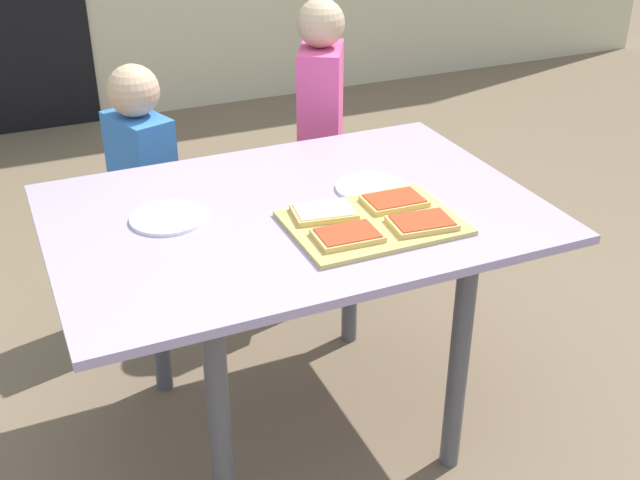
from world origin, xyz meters
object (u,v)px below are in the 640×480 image
pizza_slice_near_right (422,223)px  pizza_slice_far_left (324,212)px  child_left (144,181)px  plate_white_left (168,218)px  child_right (321,136)px  cutting_board (373,223)px  pizza_slice_near_left (348,235)px  dining_table (295,241)px  pizza_slice_far_right (394,201)px  plate_white_right (371,187)px

pizza_slice_near_right → pizza_slice_far_left: (-0.20, 0.15, 0.00)m
child_left → pizza_slice_near_right: bearing=-63.6°
plate_white_left → child_right: child_right is taller
cutting_board → child_left: (-0.39, 0.92, -0.19)m
pizza_slice_near_left → child_right: size_ratio=0.15×
dining_table → pizza_slice_near_left: (0.05, -0.22, 0.12)m
cutting_board → pizza_slice_near_left: (-0.10, -0.06, 0.01)m
pizza_slice_far_right → child_left: (-0.49, 0.85, -0.21)m
pizza_slice_near_left → plate_white_right: bearing=53.0°
pizza_slice_far_right → pizza_slice_near_left: 0.23m
plate_white_right → child_right: bearing=78.3°
child_right → pizza_slice_far_right: bearing=-99.6°
pizza_slice_far_right → plate_white_left: size_ratio=0.83×
plate_white_left → child_left: child_left is taller
pizza_slice_far_right → pizza_slice_far_left: same height
dining_table → cutting_board: size_ratio=3.00×
cutting_board → plate_white_right: bearing=64.6°
child_right → plate_white_left: bearing=-139.1°
dining_table → child_left: 0.80m
plate_white_left → child_left: bearing=84.0°
cutting_board → dining_table: bearing=131.4°
pizza_slice_near_right → child_left: bearing=116.4°
plate_white_right → child_right: child_right is taller
dining_table → pizza_slice_far_left: size_ratio=7.35×
plate_white_right → plate_white_left: size_ratio=1.00×
pizza_slice_near_left → plate_white_left: pizza_slice_near_left is taller
cutting_board → plate_white_left: bearing=152.8°
cutting_board → plate_white_left: (-0.46, 0.24, -0.00)m
cutting_board → pizza_slice_near_right: 0.12m
plate_white_right → child_left: bearing=124.0°
child_left → plate_white_right: bearing=-56.0°
plate_white_right → plate_white_left: bearing=175.6°
pizza_slice_near_left → plate_white_left: (-0.36, 0.30, -0.02)m
plate_white_right → plate_white_left: same height
pizza_slice_far_left → pizza_slice_far_right: bearing=-4.1°
pizza_slice_near_right → child_right: 0.93m
pizza_slice_near_right → plate_white_right: 0.27m
pizza_slice_near_right → cutting_board: bearing=143.0°
dining_table → pizza_slice_near_left: 0.26m
cutting_board → pizza_slice_far_right: 0.12m
plate_white_left → pizza_slice_far_left: bearing=-23.7°
dining_table → pizza_slice_near_left: bearing=-78.4°
plate_white_left → pizza_slice_far_right: bearing=-17.3°
pizza_slice_near_right → pizza_slice_far_right: 0.14m
child_left → pizza_slice_far_left: bearing=-70.7°
pizza_slice_near_left → pizza_slice_far_left: same height
pizza_slice_far_left → dining_table: bearing=117.8°
pizza_slice_far_right → pizza_slice_near_left: size_ratio=1.00×
pizza_slice_far_right → child_left: size_ratio=0.17×
dining_table → pizza_slice_near_right: pizza_slice_near_right is taller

